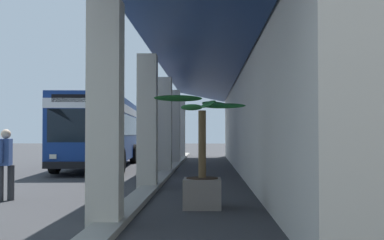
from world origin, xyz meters
TOP-DOWN VIEW (x-y plane):
  - ground at (0.00, 8.00)m, footprint 120.00×120.00m
  - curb_strip at (-0.05, 3.23)m, footprint 35.61×0.50m
  - transit_bus at (-3.08, -0.11)m, footprint 11.35×3.32m
  - pedestrian at (8.65, 0.15)m, footprint 0.68×0.33m
  - potted_palm at (9.69, 4.73)m, footprint 1.80×1.94m

SIDE VIEW (x-z plane):
  - ground at x=0.00m, z-range 0.00..0.00m
  - curb_strip at x=-0.05m, z-range 0.00..0.12m
  - potted_palm at x=9.69m, z-range -0.52..1.86m
  - pedestrian at x=8.65m, z-range 0.10..1.76m
  - transit_bus at x=-3.08m, z-range 0.18..3.52m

